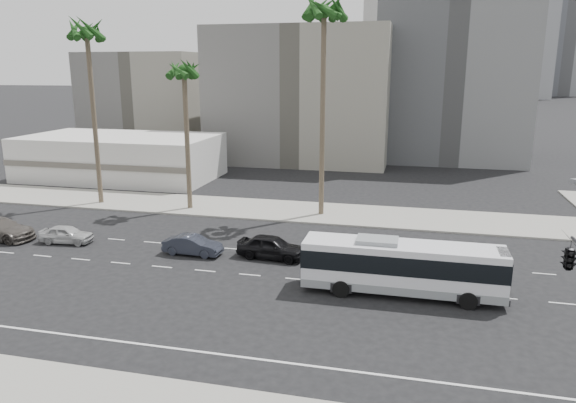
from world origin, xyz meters
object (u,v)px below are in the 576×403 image
(car_c, at_px, (66,234))
(traffic_signal, at_px, (572,266))
(car_a, at_px, (271,247))
(palm_near, at_px, (324,16))
(city_bus, at_px, (402,266))
(palm_far, at_px, (87,36))
(palm_mid, at_px, (184,74))
(car_b, at_px, (193,245))

(car_c, height_order, traffic_signal, traffic_signal)
(car_a, relative_size, palm_near, 0.26)
(city_bus, relative_size, palm_far, 0.66)
(car_c, bearing_deg, palm_far, 15.62)
(car_c, relative_size, palm_far, 0.23)
(palm_mid, bearing_deg, traffic_signal, -42.36)
(car_b, bearing_deg, palm_far, 53.55)
(palm_mid, bearing_deg, car_c, -113.54)
(car_a, distance_m, traffic_signal, 20.21)
(car_a, relative_size, palm_mid, 0.35)
(car_a, xyz_separation_m, traffic_signal, (15.07, -12.64, 4.64))
(city_bus, relative_size, palm_near, 0.61)
(palm_near, bearing_deg, car_a, -96.71)
(palm_near, height_order, palm_far, palm_near)
(palm_mid, bearing_deg, car_a, -45.41)
(car_b, relative_size, traffic_signal, 0.63)
(palm_far, bearing_deg, car_a, -28.66)
(car_b, xyz_separation_m, palm_mid, (-5.21, 11.45, 11.47))
(palm_far, bearing_deg, palm_mid, 0.05)
(car_c, distance_m, palm_mid, 16.82)
(city_bus, bearing_deg, car_b, 166.28)
(car_b, relative_size, car_c, 1.05)
(car_b, bearing_deg, palm_mid, 26.55)
(car_a, relative_size, traffic_signal, 0.72)
(traffic_signal, distance_m, palm_near, 30.06)
(car_a, xyz_separation_m, car_b, (-5.51, -0.58, -0.12))
(city_bus, xyz_separation_m, palm_mid, (-19.51, 14.95, 10.45))
(traffic_signal, xyz_separation_m, palm_mid, (-25.79, 23.52, 6.72))
(city_bus, distance_m, palm_mid, 26.71)
(palm_mid, bearing_deg, city_bus, -37.45)
(city_bus, bearing_deg, palm_far, 152.49)
(car_b, xyz_separation_m, car_c, (-10.12, 0.19, -0.01))
(car_a, distance_m, palm_near, 19.74)
(traffic_signal, bearing_deg, car_c, 154.31)
(car_c, distance_m, palm_near, 26.27)
(city_bus, xyz_separation_m, car_b, (-14.30, 3.49, -1.02))
(car_a, xyz_separation_m, palm_far, (-19.89, 10.87, 14.58))
(car_c, bearing_deg, palm_mid, -28.63)
(car_b, distance_m, traffic_signal, 24.32)
(palm_mid, bearing_deg, car_b, -65.53)
(palm_mid, height_order, palm_far, palm_far)
(city_bus, relative_size, palm_mid, 0.83)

